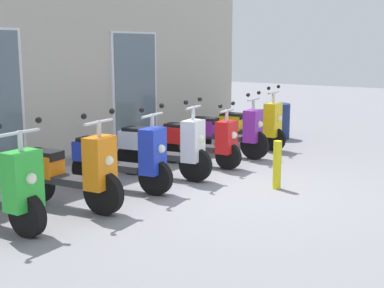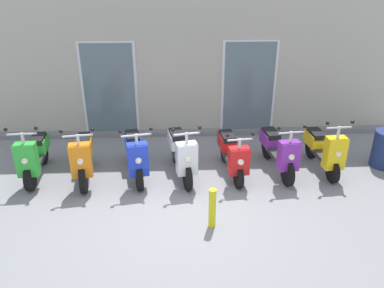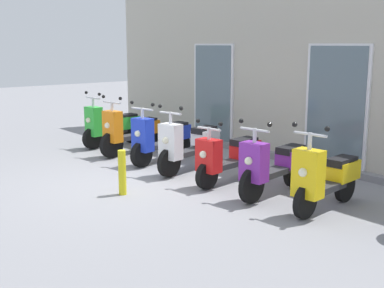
{
  "view_description": "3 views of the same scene",
  "coord_description": "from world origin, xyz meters",
  "px_view_note": "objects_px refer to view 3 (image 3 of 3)",
  "views": [
    {
      "loc": [
        -6.23,
        -3.88,
        2.02
      ],
      "look_at": [
        -0.17,
        0.48,
        0.64
      ],
      "focal_mm": 49.42,
      "sensor_mm": 36.0,
      "label": 1
    },
    {
      "loc": [
        -0.1,
        -5.83,
        4.02
      ],
      "look_at": [
        0.19,
        0.83,
        0.84
      ],
      "focal_mm": 36.93,
      "sensor_mm": 36.0,
      "label": 2
    },
    {
      "loc": [
        6.82,
        -4.42,
        2.29
      ],
      "look_at": [
        0.63,
        0.68,
        0.66
      ],
      "focal_mm": 46.24,
      "sensor_mm": 36.0,
      "label": 3
    }
  ],
  "objects_px": {
    "scooter_green": "(111,126)",
    "scooter_red": "(229,157)",
    "scooter_blue": "(161,138)",
    "curb_bollard": "(122,173)",
    "scooter_yellow": "(326,177)",
    "scooter_orange": "(130,132)",
    "scooter_purple": "(274,165)",
    "scooter_white": "(189,145)"
  },
  "relations": [
    {
      "from": "scooter_green",
      "to": "scooter_white",
      "type": "bearing_deg",
      "value": -1.58
    },
    {
      "from": "scooter_blue",
      "to": "curb_bollard",
      "type": "distance_m",
      "value": 2.21
    },
    {
      "from": "scooter_red",
      "to": "scooter_purple",
      "type": "distance_m",
      "value": 0.95
    },
    {
      "from": "scooter_blue",
      "to": "curb_bollard",
      "type": "height_order",
      "value": "scooter_blue"
    },
    {
      "from": "scooter_purple",
      "to": "curb_bollard",
      "type": "distance_m",
      "value": 2.33
    },
    {
      "from": "scooter_green",
      "to": "curb_bollard",
      "type": "relative_size",
      "value": 2.2
    },
    {
      "from": "scooter_green",
      "to": "scooter_yellow",
      "type": "height_order",
      "value": "scooter_yellow"
    },
    {
      "from": "scooter_white",
      "to": "scooter_orange",
      "type": "bearing_deg",
      "value": -179.02
    },
    {
      "from": "scooter_red",
      "to": "scooter_yellow",
      "type": "distance_m",
      "value": 1.88
    },
    {
      "from": "scooter_orange",
      "to": "scooter_purple",
      "type": "relative_size",
      "value": 0.96
    },
    {
      "from": "scooter_blue",
      "to": "scooter_red",
      "type": "height_order",
      "value": "scooter_blue"
    },
    {
      "from": "scooter_green",
      "to": "scooter_red",
      "type": "xyz_separation_m",
      "value": [
        3.91,
        -0.05,
        -0.02
      ]
    },
    {
      "from": "scooter_orange",
      "to": "scooter_red",
      "type": "height_order",
      "value": "scooter_orange"
    },
    {
      "from": "scooter_white",
      "to": "scooter_purple",
      "type": "relative_size",
      "value": 0.97
    },
    {
      "from": "scooter_red",
      "to": "scooter_yellow",
      "type": "relative_size",
      "value": 1.01
    },
    {
      "from": "scooter_orange",
      "to": "scooter_yellow",
      "type": "bearing_deg",
      "value": 1.51
    },
    {
      "from": "scooter_blue",
      "to": "curb_bollard",
      "type": "relative_size",
      "value": 2.3
    },
    {
      "from": "scooter_blue",
      "to": "scooter_white",
      "type": "xyz_separation_m",
      "value": [
        0.91,
        -0.03,
        0.02
      ]
    },
    {
      "from": "scooter_orange",
      "to": "scooter_red",
      "type": "relative_size",
      "value": 1.05
    },
    {
      "from": "scooter_red",
      "to": "scooter_purple",
      "type": "relative_size",
      "value": 0.91
    },
    {
      "from": "scooter_green",
      "to": "scooter_orange",
      "type": "relative_size",
      "value": 0.96
    },
    {
      "from": "scooter_red",
      "to": "scooter_blue",
      "type": "bearing_deg",
      "value": -179.9
    },
    {
      "from": "scooter_red",
      "to": "scooter_purple",
      "type": "height_order",
      "value": "scooter_purple"
    },
    {
      "from": "scooter_green",
      "to": "scooter_yellow",
      "type": "relative_size",
      "value": 1.02
    },
    {
      "from": "scooter_orange",
      "to": "scooter_white",
      "type": "bearing_deg",
      "value": 0.98
    },
    {
      "from": "scooter_orange",
      "to": "curb_bollard",
      "type": "bearing_deg",
      "value": -34.99
    },
    {
      "from": "scooter_yellow",
      "to": "scooter_green",
      "type": "bearing_deg",
      "value": -179.86
    },
    {
      "from": "scooter_orange",
      "to": "scooter_blue",
      "type": "xyz_separation_m",
      "value": [
        1.0,
        0.06,
        -0.0
      ]
    },
    {
      "from": "scooter_yellow",
      "to": "scooter_white",
      "type": "bearing_deg",
      "value": -178.14
    },
    {
      "from": "scooter_yellow",
      "to": "curb_bollard",
      "type": "bearing_deg",
      "value": -143.66
    },
    {
      "from": "scooter_blue",
      "to": "scooter_purple",
      "type": "xyz_separation_m",
      "value": [
        2.87,
        0.06,
        0.0
      ]
    },
    {
      "from": "curb_bollard",
      "to": "scooter_purple",
      "type": "bearing_deg",
      "value": 50.07
    },
    {
      "from": "scooter_green",
      "to": "scooter_red",
      "type": "relative_size",
      "value": 1.01
    },
    {
      "from": "scooter_white",
      "to": "scooter_purple",
      "type": "xyz_separation_m",
      "value": [
        1.96,
        0.09,
        -0.02
      ]
    },
    {
      "from": "scooter_orange",
      "to": "curb_bollard",
      "type": "height_order",
      "value": "scooter_orange"
    },
    {
      "from": "scooter_green",
      "to": "scooter_yellow",
      "type": "distance_m",
      "value": 5.8
    },
    {
      "from": "scooter_orange",
      "to": "scooter_blue",
      "type": "distance_m",
      "value": 1.01
    },
    {
      "from": "scooter_green",
      "to": "scooter_red",
      "type": "distance_m",
      "value": 3.91
    },
    {
      "from": "scooter_orange",
      "to": "scooter_yellow",
      "type": "xyz_separation_m",
      "value": [
        4.81,
        0.13,
        0.01
      ]
    },
    {
      "from": "curb_bollard",
      "to": "scooter_blue",
      "type": "bearing_deg",
      "value": 128.48
    },
    {
      "from": "scooter_purple",
      "to": "scooter_orange",
      "type": "bearing_deg",
      "value": -178.18
    },
    {
      "from": "scooter_blue",
      "to": "scooter_red",
      "type": "distance_m",
      "value": 1.92
    }
  ]
}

